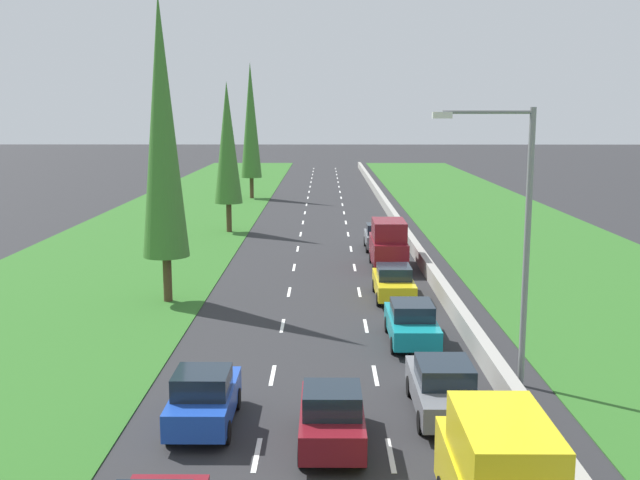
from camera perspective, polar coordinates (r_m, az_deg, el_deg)
name	(u,v)px	position (r m, az deg, el deg)	size (l,w,h in m)	color
ground_plane	(324,217)	(63.89, 0.34, 1.73)	(300.00, 300.00, 0.00)	#28282B
grass_verge_left	(177,217)	(65.14, -10.86, 1.73)	(14.00, 140.00, 0.04)	#2D6623
grass_verge_right	(492,217)	(65.48, 13.01, 1.69)	(14.00, 140.00, 0.04)	#2D6623
median_barrier	(391,213)	(64.09, 5.45, 2.09)	(0.44, 120.00, 0.85)	#9E9B93
lane_markings	(324,217)	(63.89, 0.34, 1.73)	(3.64, 116.00, 0.01)	white
blue_hatchback_left_lane	(204,398)	(21.89, -8.84, -11.83)	(1.74, 3.90, 1.72)	#1E47B7
maroon_hatchback_centre_lane	(332,417)	(20.45, 0.92, -13.31)	(1.74, 3.90, 1.72)	maroon
grey_sedan_right_lane	(443,388)	(22.78, 9.38, -11.04)	(1.82, 4.50, 1.64)	slate
teal_sedan_right_lane	(412,322)	(29.33, 6.99, -6.25)	(1.82, 4.50, 1.64)	teal
yellow_sedan_right_lane	(394,282)	(36.02, 5.63, -3.22)	(1.82, 4.50, 1.64)	yellow
maroon_van_right_lane	(388,244)	(42.88, 5.24, -0.34)	(1.96, 4.90, 2.82)	maroon
grey_hatchback_right_lane	(378,237)	(48.89, 4.47, 0.24)	(1.74, 3.90, 1.72)	slate
poplar_tree_second	(162,128)	(35.14, -11.94, 8.34)	(2.15, 2.15, 14.16)	#4C3823
poplar_tree_third	(228,143)	(55.79, -7.07, 7.32)	(2.08, 2.08, 11.12)	#4C3823
poplar_tree_fourth	(251,121)	(78.07, -5.30, 9.05)	(2.15, 2.15, 13.96)	#4C3823
street_light_mast	(517,228)	(24.42, 14.77, 0.90)	(3.20, 0.28, 9.00)	gray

